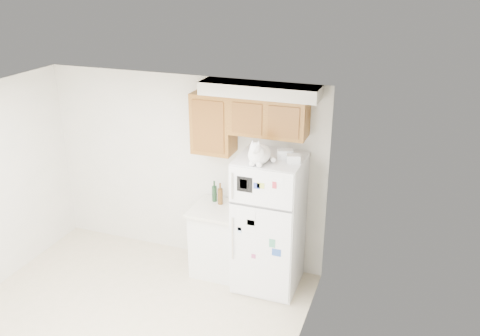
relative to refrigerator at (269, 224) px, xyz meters
The scene contains 8 objects.
room_shell 1.97m from the refrigerator, 130.60° to the right, with size 3.84×4.04×2.52m.
refrigerator is the anchor object (origin of this frame).
base_counter 0.79m from the refrigerator, behind, with size 0.64×0.64×0.92m.
cat 0.99m from the refrigerator, 108.59° to the right, with size 0.31×0.45×0.32m.
storage_box_back 0.91m from the refrigerator, 23.59° to the left, with size 0.18×0.13×0.10m, color white.
storage_box_front 0.94m from the refrigerator, ahead, with size 0.15×0.11×0.09m, color white.
bottle_green 0.86m from the refrigerator, 164.00° to the left, with size 0.07×0.07×0.28m, color #19381E, non-canonical shape.
bottle_amber 0.75m from the refrigerator, 165.85° to the left, with size 0.07×0.07×0.29m, color #593814, non-canonical shape.
Camera 1 is at (2.80, -3.61, 3.77)m, focal length 38.00 mm.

